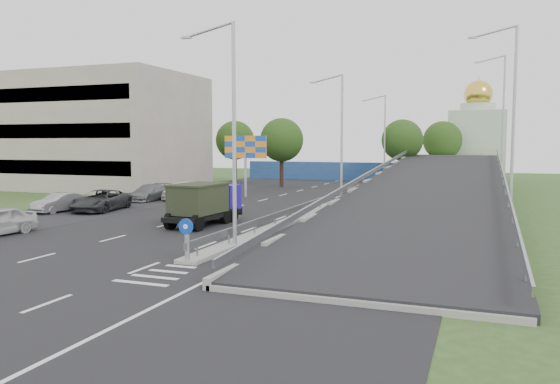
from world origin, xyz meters
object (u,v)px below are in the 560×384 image
at_px(lamp_post_far, 383,135).
at_px(billboard, 245,150).
at_px(sign_bollard, 187,239).
at_px(parked_car_e, 183,190).
at_px(parked_car_b, 59,203).
at_px(church, 477,140).
at_px(lamp_post_mid, 340,131).
at_px(parked_car_d, 149,193).
at_px(lamp_post_near, 230,122).
at_px(dump_truck, 205,202).
at_px(parked_car_c, 101,201).

distance_m(lamp_post_far, billboard, 20.24).
xyz_separation_m(sign_bollard, parked_car_e, (-13.22, 22.06, -0.19)).
relative_size(parked_car_b, parked_car_e, 0.82).
relative_size(sign_bollard, church, 0.12).
bearing_deg(parked_car_b, lamp_post_mid, 41.50).
height_order(parked_car_b, parked_car_d, parked_car_d).
distance_m(sign_bollard, lamp_post_mid, 24.30).
relative_size(lamp_post_near, dump_truck, 1.74).
bearing_deg(billboard, parked_car_b, -118.76).
distance_m(sign_bollard, parked_car_d, 25.32).
relative_size(parked_car_d, parked_car_e, 0.96).
xyz_separation_m(sign_bollard, lamp_post_far, (0.11, 43.83, 4.77)).
bearing_deg(dump_truck, parked_car_b, 175.02).
height_order(billboard, dump_truck, billboard).
distance_m(sign_bollard, parked_car_b, 20.41).
distance_m(dump_truck, parked_car_c, 10.75).
distance_m(parked_car_b, parked_car_e, 11.20).
height_order(sign_bollard, dump_truck, dump_truck).
bearing_deg(lamp_post_near, sign_bollard, -91.64).
height_order(lamp_post_mid, parked_car_c, lamp_post_mid).
xyz_separation_m(lamp_post_mid, parked_car_d, (-15.46, -3.69, -5.12)).
bearing_deg(church, lamp_post_near, -100.38).
height_order(lamp_post_near, parked_car_e, lamp_post_near).
bearing_deg(billboard, parked_car_c, -113.49).
bearing_deg(parked_car_d, parked_car_b, -101.98).
bearing_deg(lamp_post_far, dump_truck, -97.48).
relative_size(sign_bollard, lamp_post_far, 0.17).
relative_size(lamp_post_far, church, 0.73).
relative_size(sign_bollard, parked_car_c, 0.31).
bearing_deg(parked_car_c, parked_car_d, 86.49).
bearing_deg(billboard, dump_truck, -74.06).
bearing_deg(lamp_post_mid, dump_truck, -107.55).
bearing_deg(parked_car_d, lamp_post_far, 54.92).
bearing_deg(church, lamp_post_far, -125.24).
relative_size(church, dump_truck, 2.38).
xyz_separation_m(church, parked_car_d, (-25.35, -37.69, -4.62)).
height_order(sign_bollard, lamp_post_mid, lamp_post_mid).
bearing_deg(lamp_post_mid, lamp_post_far, 90.00).
height_order(lamp_post_mid, church, church).
xyz_separation_m(lamp_post_mid, parked_car_e, (-13.33, -1.77, -4.96)).
height_order(sign_bollard, church, church).
height_order(sign_bollard, parked_car_b, sign_bollard).
distance_m(billboard, parked_car_e, 6.57).
height_order(sign_bollard, parked_car_c, sign_bollard).
height_order(sign_bollard, billboard, billboard).
bearing_deg(lamp_post_near, parked_car_c, 147.96).
bearing_deg(lamp_post_mid, parked_car_e, -172.44).
bearing_deg(church, sign_bollard, -99.81).
relative_size(lamp_post_mid, parked_car_e, 2.03).
xyz_separation_m(lamp_post_near, dump_truck, (-4.49, 5.82, -4.42)).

